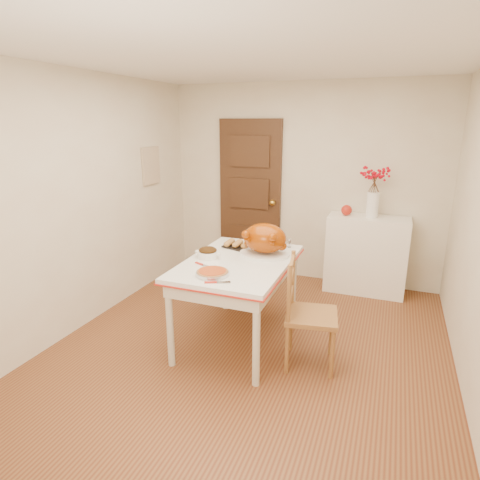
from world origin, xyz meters
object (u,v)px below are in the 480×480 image
at_px(sideboard, 366,255).
at_px(chair_oak, 312,313).
at_px(kitchen_table, 238,301).
at_px(turkey_platter, 265,240).
at_px(pumpkin_pie, 212,272).

xyz_separation_m(sideboard, chair_oak, (-0.30, -1.81, 0.01)).
relative_size(sideboard, kitchen_table, 0.69).
bearing_deg(turkey_platter, pumpkin_pie, -123.10).
xyz_separation_m(turkey_platter, pumpkin_pie, (-0.24, -0.65, -0.12)).
bearing_deg(turkey_platter, sideboard, 46.68).
distance_m(sideboard, pumpkin_pie, 2.38).
xyz_separation_m(chair_oak, pumpkin_pie, (-0.78, -0.28, 0.36)).
bearing_deg(chair_oak, turkey_platter, 45.84).
bearing_deg(kitchen_table, sideboard, 58.46).
bearing_deg(pumpkin_pie, turkey_platter, 69.78).
bearing_deg(sideboard, kitchen_table, -121.54).
height_order(kitchen_table, turkey_platter, turkey_platter).
distance_m(sideboard, chair_oak, 1.83).
height_order(sideboard, turkey_platter, turkey_platter).
height_order(sideboard, kitchen_table, sideboard).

